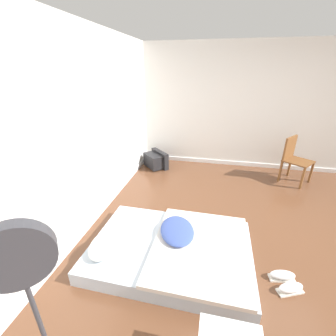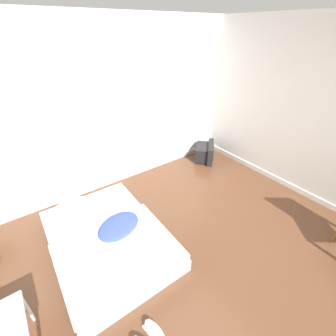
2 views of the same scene
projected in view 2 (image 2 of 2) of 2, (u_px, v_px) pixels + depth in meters
ground_plane at (223, 316)px, 2.20m from camera, size 20.00×20.00×0.00m
wall_back at (96, 114)px, 3.39m from camera, size 7.45×0.08×2.60m
mattress_bed at (107, 238)px, 2.87m from camera, size 1.30×1.85×0.32m
crt_tv at (205, 152)px, 4.72m from camera, size 0.63×0.63×0.36m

